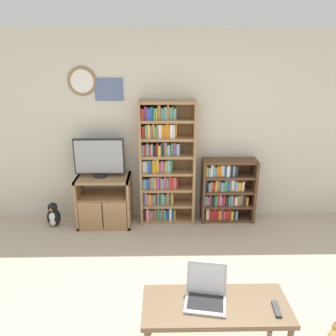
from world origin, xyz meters
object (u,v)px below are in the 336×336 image
object	(u,v)px
tv_stand	(104,201)
coffee_table	(216,309)
bookshelf_tall	(164,164)
television	(99,158)
remote_near_laptop	(277,309)
laptop	(206,293)
penguin_figurine	(53,215)
bookshelf_short	(225,191)

from	to	relation	value
tv_stand	coffee_table	world-z (taller)	tv_stand
coffee_table	bookshelf_tall	bearing A→B (deg)	99.84
tv_stand	television	distance (m)	0.62
coffee_table	remote_near_laptop	xyz separation A→B (m)	(0.44, -0.07, 0.06)
laptop	penguin_figurine	world-z (taller)	laptop
laptop	remote_near_laptop	world-z (taller)	laptop
television	laptop	bearing A→B (deg)	-60.93
television	bookshelf_tall	distance (m)	0.87
bookshelf_tall	laptop	bearing A→B (deg)	-81.81
remote_near_laptop	laptop	bearing A→B (deg)	-8.38
tv_stand	bookshelf_tall	bearing A→B (deg)	8.26
bookshelf_short	laptop	size ratio (longest dim) A/B	2.56
television	tv_stand	bearing A→B (deg)	-47.58
remote_near_laptop	coffee_table	bearing A→B (deg)	-4.52
television	bookshelf_short	size ratio (longest dim) A/B	0.74
remote_near_laptop	penguin_figurine	xyz separation A→B (m)	(-2.36, 2.15, -0.31)
laptop	bookshelf_short	bearing A→B (deg)	85.55
bookshelf_tall	coffee_table	world-z (taller)	bookshelf_tall
television	bookshelf_short	bearing A→B (deg)	2.67
television	penguin_figurine	distance (m)	1.06
coffee_table	laptop	world-z (taller)	laptop
bookshelf_short	coffee_table	bearing A→B (deg)	-102.31
bookshelf_short	coffee_table	size ratio (longest dim) A/B	0.81
television	remote_near_laptop	distance (m)	2.85
remote_near_laptop	television	bearing A→B (deg)	-47.92
laptop	television	bearing A→B (deg)	128.99
tv_stand	laptop	bearing A→B (deg)	-61.24
tv_stand	penguin_figurine	world-z (taller)	tv_stand
television	laptop	size ratio (longest dim) A/B	1.88
bookshelf_tall	television	bearing A→B (deg)	-174.72
tv_stand	bookshelf_tall	size ratio (longest dim) A/B	0.43
tv_stand	remote_near_laptop	world-z (taller)	tv_stand
tv_stand	penguin_figurine	bearing A→B (deg)	-176.61
tv_stand	penguin_figurine	xyz separation A→B (m)	(-0.71, -0.04, -0.19)
remote_near_laptop	bookshelf_tall	bearing A→B (deg)	-65.25
television	bookshelf_tall	world-z (taller)	bookshelf_tall
bookshelf_tall	penguin_figurine	xyz separation A→B (m)	(-1.53, -0.16, -0.69)
bookshelf_short	remote_near_laptop	xyz separation A→B (m)	(-0.05, -2.32, 0.03)
coffee_table	laptop	xyz separation A→B (m)	(-0.07, 0.05, 0.12)
television	penguin_figurine	bearing A→B (deg)	-173.06
television	bookshelf_tall	size ratio (longest dim) A/B	0.39
laptop	penguin_figurine	size ratio (longest dim) A/B	1.02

